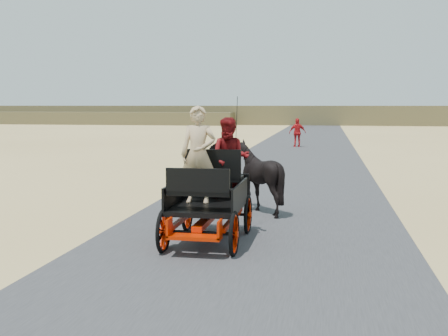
% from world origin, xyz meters
% --- Properties ---
extents(ground, '(140.00, 140.00, 0.00)m').
position_xyz_m(ground, '(0.00, 0.00, 0.00)').
color(ground, tan).
extents(road, '(6.00, 140.00, 0.01)m').
position_xyz_m(road, '(0.00, 0.00, 0.01)').
color(road, '#38383A').
rests_on(road, ground).
extents(ridge_far, '(140.00, 6.00, 2.40)m').
position_xyz_m(ridge_far, '(0.00, 62.00, 1.20)').
color(ridge_far, brown).
rests_on(ridge_far, ground).
extents(ridge_near, '(40.00, 4.00, 1.60)m').
position_xyz_m(ridge_near, '(-30.00, 58.00, 0.80)').
color(ridge_near, brown).
rests_on(ridge_near, ground).
extents(carriage, '(1.30, 2.40, 0.72)m').
position_xyz_m(carriage, '(-0.77, -0.39, 0.36)').
color(carriage, black).
rests_on(carriage, ground).
extents(horse_left, '(0.91, 2.01, 1.70)m').
position_xyz_m(horse_left, '(-1.32, 2.61, 0.85)').
color(horse_left, black).
rests_on(horse_left, ground).
extents(horse_right, '(1.37, 1.54, 1.70)m').
position_xyz_m(horse_right, '(-0.22, 2.61, 0.85)').
color(horse_right, black).
rests_on(horse_right, ground).
extents(driver_man, '(0.66, 0.43, 1.80)m').
position_xyz_m(driver_man, '(-0.97, -0.34, 1.62)').
color(driver_man, tan).
rests_on(driver_man, carriage).
extents(passenger_woman, '(0.77, 0.60, 1.58)m').
position_xyz_m(passenger_woman, '(-0.47, 0.21, 1.51)').
color(passenger_woman, '#660C0F').
rests_on(passenger_woman, carriage).
extents(pedestrian, '(1.08, 0.64, 1.73)m').
position_xyz_m(pedestrian, '(-0.34, 23.53, 0.86)').
color(pedestrian, red).
rests_on(pedestrian, ground).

